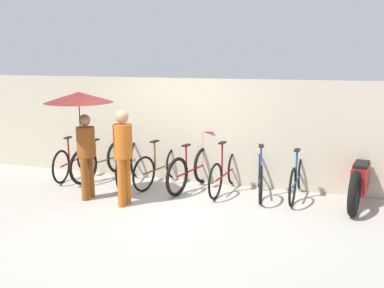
{
  "coord_description": "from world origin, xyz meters",
  "views": [
    {
      "loc": [
        2.77,
        -6.16,
        2.51
      ],
      "look_at": [
        0.53,
        0.83,
        1.0
      ],
      "focal_mm": 40.0,
      "sensor_mm": 36.0,
      "label": 1
    }
  ],
  "objects_px": {
    "parked_bicycle_2": "(129,164)",
    "parked_bicycle_7": "(297,178)",
    "parked_bicycle_6": "(260,175)",
    "pedestrian_center": "(123,151)",
    "motorcycle": "(360,181)",
    "parked_bicycle_5": "(225,173)",
    "parked_bicycle_4": "(191,170)",
    "parked_bicycle_1": "(102,160)",
    "pedestrian_leading": "(81,112)",
    "parked_bicycle_3": "(161,167)",
    "parked_bicycle_0": "(74,160)"
  },
  "relations": [
    {
      "from": "parked_bicycle_3",
      "to": "pedestrian_center",
      "type": "bearing_deg",
      "value": -172.42
    },
    {
      "from": "motorcycle",
      "to": "pedestrian_center",
      "type": "bearing_deg",
      "value": 119.08
    },
    {
      "from": "parked_bicycle_4",
      "to": "parked_bicycle_5",
      "type": "height_order",
      "value": "parked_bicycle_4"
    },
    {
      "from": "parked_bicycle_0",
      "to": "parked_bicycle_5",
      "type": "xyz_separation_m",
      "value": [
        3.3,
        -0.01,
        -0.0
      ]
    },
    {
      "from": "parked_bicycle_0",
      "to": "parked_bicycle_5",
      "type": "relative_size",
      "value": 1.02
    },
    {
      "from": "parked_bicycle_0",
      "to": "parked_bicycle_1",
      "type": "bearing_deg",
      "value": -92.21
    },
    {
      "from": "parked_bicycle_3",
      "to": "pedestrian_center",
      "type": "relative_size",
      "value": 1.04
    },
    {
      "from": "parked_bicycle_4",
      "to": "pedestrian_leading",
      "type": "height_order",
      "value": "pedestrian_leading"
    },
    {
      "from": "parked_bicycle_6",
      "to": "parked_bicycle_7",
      "type": "height_order",
      "value": "parked_bicycle_7"
    },
    {
      "from": "parked_bicycle_7",
      "to": "pedestrian_center",
      "type": "relative_size",
      "value": 1.05
    },
    {
      "from": "parked_bicycle_6",
      "to": "pedestrian_center",
      "type": "relative_size",
      "value": 1.01
    },
    {
      "from": "parked_bicycle_7",
      "to": "pedestrian_center",
      "type": "bearing_deg",
      "value": 119.64
    },
    {
      "from": "parked_bicycle_6",
      "to": "motorcycle",
      "type": "relative_size",
      "value": 0.81
    },
    {
      "from": "pedestrian_leading",
      "to": "motorcycle",
      "type": "xyz_separation_m",
      "value": [
        4.62,
        1.3,
        -1.17
      ]
    },
    {
      "from": "parked_bicycle_0",
      "to": "pedestrian_center",
      "type": "relative_size",
      "value": 1.04
    },
    {
      "from": "pedestrian_leading",
      "to": "parked_bicycle_5",
      "type": "bearing_deg",
      "value": -147.65
    },
    {
      "from": "parked_bicycle_6",
      "to": "motorcycle",
      "type": "bearing_deg",
      "value": -99.39
    },
    {
      "from": "parked_bicycle_3",
      "to": "pedestrian_center",
      "type": "distance_m",
      "value": 1.46
    },
    {
      "from": "parked_bicycle_5",
      "to": "parked_bicycle_6",
      "type": "relative_size",
      "value": 1.01
    },
    {
      "from": "parked_bicycle_5",
      "to": "pedestrian_leading",
      "type": "height_order",
      "value": "pedestrian_leading"
    },
    {
      "from": "pedestrian_leading",
      "to": "parked_bicycle_1",
      "type": "bearing_deg",
      "value": -70.9
    },
    {
      "from": "parked_bicycle_5",
      "to": "parked_bicycle_6",
      "type": "xyz_separation_m",
      "value": [
        0.66,
        -0.02,
        0.01
      ]
    },
    {
      "from": "parked_bicycle_2",
      "to": "pedestrian_center",
      "type": "relative_size",
      "value": 1.08
    },
    {
      "from": "parked_bicycle_7",
      "to": "pedestrian_leading",
      "type": "height_order",
      "value": "pedestrian_leading"
    },
    {
      "from": "parked_bicycle_3",
      "to": "motorcycle",
      "type": "height_order",
      "value": "parked_bicycle_3"
    },
    {
      "from": "parked_bicycle_4",
      "to": "parked_bicycle_0",
      "type": "bearing_deg",
      "value": 100.75
    },
    {
      "from": "parked_bicycle_4",
      "to": "parked_bicycle_1",
      "type": "bearing_deg",
      "value": 99.08
    },
    {
      "from": "parked_bicycle_6",
      "to": "motorcycle",
      "type": "height_order",
      "value": "parked_bicycle_6"
    },
    {
      "from": "parked_bicycle_5",
      "to": "pedestrian_center",
      "type": "distance_m",
      "value": 2.04
    },
    {
      "from": "pedestrian_leading",
      "to": "parked_bicycle_3",
      "type": "bearing_deg",
      "value": -122.5
    },
    {
      "from": "parked_bicycle_4",
      "to": "pedestrian_center",
      "type": "distance_m",
      "value": 1.58
    },
    {
      "from": "parked_bicycle_6",
      "to": "parked_bicycle_0",
      "type": "bearing_deg",
      "value": 79.45
    },
    {
      "from": "pedestrian_center",
      "to": "parked_bicycle_2",
      "type": "bearing_deg",
      "value": -62.03
    },
    {
      "from": "parked_bicycle_1",
      "to": "parked_bicycle_5",
      "type": "height_order",
      "value": "parked_bicycle_5"
    },
    {
      "from": "parked_bicycle_0",
      "to": "pedestrian_leading",
      "type": "height_order",
      "value": "pedestrian_leading"
    },
    {
      "from": "parked_bicycle_3",
      "to": "pedestrian_center",
      "type": "xyz_separation_m",
      "value": [
        -0.14,
        -1.32,
        0.6
      ]
    },
    {
      "from": "parked_bicycle_0",
      "to": "parked_bicycle_2",
      "type": "height_order",
      "value": "parked_bicycle_2"
    },
    {
      "from": "pedestrian_center",
      "to": "parked_bicycle_3",
      "type": "bearing_deg",
      "value": -90.82
    },
    {
      "from": "parked_bicycle_0",
      "to": "parked_bicycle_4",
      "type": "distance_m",
      "value": 2.64
    },
    {
      "from": "parked_bicycle_5",
      "to": "parked_bicycle_7",
      "type": "relative_size",
      "value": 0.98
    },
    {
      "from": "parked_bicycle_6",
      "to": "pedestrian_center",
      "type": "distance_m",
      "value": 2.54
    },
    {
      "from": "parked_bicycle_6",
      "to": "parked_bicycle_5",
      "type": "bearing_deg",
      "value": 78.43
    },
    {
      "from": "parked_bicycle_0",
      "to": "parked_bicycle_1",
      "type": "distance_m",
      "value": 0.66
    },
    {
      "from": "pedestrian_center",
      "to": "pedestrian_leading",
      "type": "bearing_deg",
      "value": 5.02
    },
    {
      "from": "parked_bicycle_5",
      "to": "pedestrian_center",
      "type": "relative_size",
      "value": 1.02
    },
    {
      "from": "parked_bicycle_1",
      "to": "motorcycle",
      "type": "distance_m",
      "value": 5.02
    },
    {
      "from": "parked_bicycle_2",
      "to": "parked_bicycle_5",
      "type": "bearing_deg",
      "value": -100.31
    },
    {
      "from": "parked_bicycle_2",
      "to": "parked_bicycle_7",
      "type": "distance_m",
      "value": 3.31
    },
    {
      "from": "parked_bicycle_1",
      "to": "parked_bicycle_6",
      "type": "relative_size",
      "value": 1.06
    },
    {
      "from": "parked_bicycle_4",
      "to": "pedestrian_leading",
      "type": "xyz_separation_m",
      "value": [
        -1.58,
        -1.23,
        1.2
      ]
    }
  ]
}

